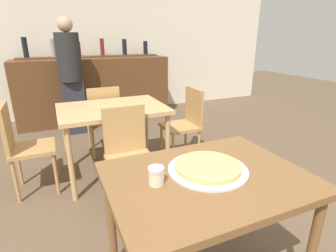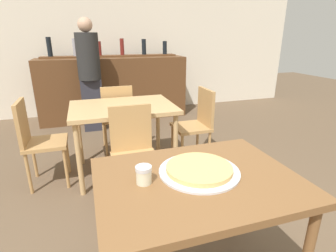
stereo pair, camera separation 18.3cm
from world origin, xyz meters
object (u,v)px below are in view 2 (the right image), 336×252
at_px(chair_far_side_front, 134,149).
at_px(chair_far_side_left, 36,137).
at_px(cheese_shaker, 144,175).
at_px(chair_far_side_right, 197,121).
at_px(chair_far_side_back, 117,114).
at_px(person_standing, 90,72).
at_px(pizza_tray, 199,170).

relative_size(chair_far_side_front, chair_far_side_left, 1.00).
height_order(chair_far_side_front, cheese_shaker, chair_far_side_front).
bearing_deg(chair_far_side_right, chair_far_side_back, -123.26).
height_order(chair_far_side_back, chair_far_side_left, same).
distance_m(chair_far_side_right, cheese_shaker, 1.88).
bearing_deg(chair_far_side_back, chair_far_side_right, 146.74).
relative_size(chair_far_side_back, person_standing, 0.52).
xyz_separation_m(chair_far_side_left, chair_far_side_right, (1.74, 0.00, 0.00)).
xyz_separation_m(pizza_tray, cheese_shaker, (-0.31, -0.01, 0.03)).
relative_size(chair_far_side_front, chair_far_side_right, 1.00).
bearing_deg(pizza_tray, person_standing, 98.23).
height_order(cheese_shaker, person_standing, person_standing).
bearing_deg(pizza_tray, chair_far_side_front, 100.54).
bearing_deg(cheese_shaker, chair_far_side_left, 115.37).
bearing_deg(chair_far_side_back, cheese_shaker, 86.67).
xyz_separation_m(chair_far_side_right, pizza_tray, (-0.69, -1.56, 0.27)).
distance_m(pizza_tray, person_standing, 3.16).
bearing_deg(cheese_shaker, chair_far_side_back, 86.67).
bearing_deg(pizza_tray, chair_far_side_left, 124.07).
distance_m(chair_far_side_front, chair_far_side_right, 1.04).
xyz_separation_m(chair_far_side_back, pizza_tray, (0.18, -2.13, 0.27)).
height_order(chair_far_side_back, chair_far_side_right, same).
bearing_deg(chair_far_side_right, cheese_shaker, -32.31).
distance_m(cheese_shaker, person_standing, 3.14).
height_order(chair_far_side_front, person_standing, person_standing).
distance_m(chair_far_side_left, chair_far_side_right, 1.74).
bearing_deg(cheese_shaker, chair_far_side_front, 82.92).
distance_m(chair_far_side_right, pizza_tray, 1.72).
relative_size(pizza_tray, cheese_shaker, 4.77).
distance_m(chair_far_side_left, person_standing, 1.73).
distance_m(chair_far_side_front, chair_far_side_left, 1.04).
bearing_deg(chair_far_side_front, person_standing, 97.15).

